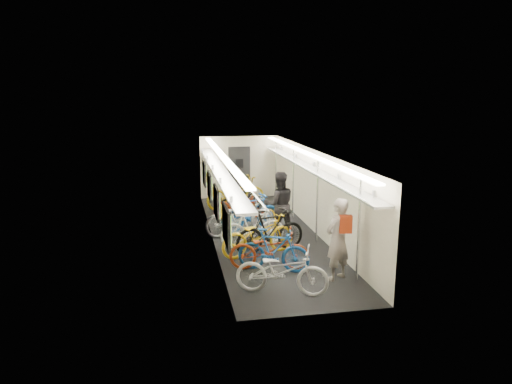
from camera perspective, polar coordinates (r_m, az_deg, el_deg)
name	(u,v)px	position (r m, az deg, el deg)	size (l,w,h in m)	color
train_car_shell	(248,174)	(13.48, -1.06, 2.25)	(10.00, 10.00, 10.00)	black
bicycle_0	(282,271)	(9.30, 3.27, -9.77)	(0.66, 1.89, 0.99)	#BCBAC0
bicycle_1	(273,250)	(10.43, 2.18, -7.27)	(0.47, 1.67, 1.00)	navy
bicycle_2	(269,250)	(10.52, 1.67, -7.20)	(0.64, 1.84, 0.96)	maroon
bicycle_3	(271,231)	(11.56, 1.83, -4.90)	(0.55, 1.94, 1.16)	black
bicycle_4	(258,235)	(11.44, 0.27, -5.37)	(0.70, 2.00, 1.05)	gold
bicycle_5	(253,227)	(12.07, -0.41, -4.41)	(0.50, 1.76, 1.06)	white
bicycle_6	(240,217)	(13.05, -2.03, -3.09)	(0.72, 2.07, 1.09)	#9D9EA1
bicycle_7	(251,212)	(13.43, -0.63, -2.56)	(0.53, 1.87, 1.12)	#1D5AAE
bicycle_8	(240,204)	(14.84, -2.07, -1.56)	(0.61, 1.74, 0.92)	maroon
bicycle_9	(243,201)	(15.18, -1.59, -1.18)	(0.45, 1.58, 0.95)	black
bicycle_10	(236,193)	(16.10, -2.53, -0.07)	(0.76, 2.17, 1.14)	#C19912
passenger_near	(338,239)	(10.02, 10.16, -5.84)	(0.66, 0.43, 1.81)	gray
passenger_mid	(279,205)	(12.81, 2.90, -1.58)	(0.91, 0.71, 1.87)	black
backpack	(346,224)	(9.83, 11.14, -3.95)	(0.26, 0.14, 0.38)	#9E2B0F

